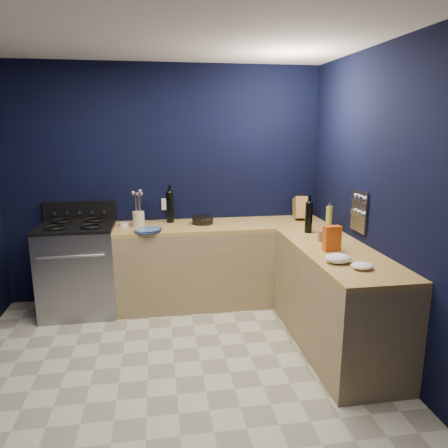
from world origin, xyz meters
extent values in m
cube|color=#BCB8A4|center=(0.00, 0.00, -0.01)|extent=(3.50, 3.50, 0.02)
cube|color=silver|center=(0.00, 0.00, 2.61)|extent=(3.50, 3.50, 0.02)
cube|color=black|center=(0.00, 1.76, 1.30)|extent=(3.50, 0.02, 2.60)
cube|color=black|center=(1.76, 0.00, 1.30)|extent=(0.02, 3.50, 2.60)
cube|color=black|center=(0.00, -1.76, 1.30)|extent=(3.50, 0.02, 2.60)
cube|color=#9A8257|center=(0.60, 1.44, 0.43)|extent=(2.30, 0.63, 0.86)
cube|color=olive|center=(0.60, 1.44, 0.88)|extent=(2.30, 0.63, 0.04)
cube|color=#9A8257|center=(1.44, 0.29, 0.43)|extent=(0.63, 1.67, 0.86)
cube|color=olive|center=(1.44, 0.29, 0.88)|extent=(0.63, 1.67, 0.04)
cube|color=gray|center=(-0.93, 1.42, 0.46)|extent=(0.76, 0.66, 0.92)
cube|color=black|center=(-0.93, 1.10, 0.45)|extent=(0.59, 0.02, 0.42)
cube|color=black|center=(-0.93, 1.42, 0.94)|extent=(0.76, 0.66, 0.03)
cube|color=black|center=(-0.93, 1.72, 1.04)|extent=(0.76, 0.06, 0.20)
cube|color=gray|center=(1.74, 0.55, 1.18)|extent=(0.02, 0.28, 0.38)
cube|color=white|center=(0.00, 1.74, 1.08)|extent=(0.09, 0.02, 0.13)
cylinder|color=#376397|center=(-0.20, 1.20, 0.92)|extent=(0.34, 0.34, 0.03)
cylinder|color=white|center=(-0.45, 1.50, 0.92)|extent=(0.10, 0.10, 0.04)
cylinder|color=beige|center=(-0.30, 1.49, 0.98)|extent=(0.14, 0.14, 0.16)
cylinder|color=black|center=(0.04, 1.60, 1.07)|extent=(0.08, 0.08, 0.33)
cylinder|color=black|center=(0.39, 1.47, 0.94)|extent=(0.26, 0.26, 0.09)
cube|color=olive|center=(1.52, 1.54, 1.02)|extent=(0.17, 0.30, 0.30)
cylinder|color=black|center=(1.39, 0.92, 1.05)|extent=(0.08, 0.08, 0.30)
cylinder|color=#A0A038|center=(1.59, 0.88, 1.03)|extent=(0.08, 0.08, 0.27)
cylinder|color=olive|center=(1.38, 0.58, 0.95)|extent=(0.05, 0.05, 0.10)
cylinder|color=olive|center=(1.40, 0.44, 0.95)|extent=(0.05, 0.05, 0.09)
cube|color=red|center=(1.37, 0.28, 1.01)|extent=(0.15, 0.08, 0.22)
ellipsoid|color=white|center=(1.29, -0.04, 0.94)|extent=(0.26, 0.24, 0.07)
ellipsoid|color=white|center=(1.40, -0.20, 0.92)|extent=(0.21, 0.20, 0.05)
camera|label=1|loc=(-0.09, -3.02, 1.95)|focal=34.04mm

